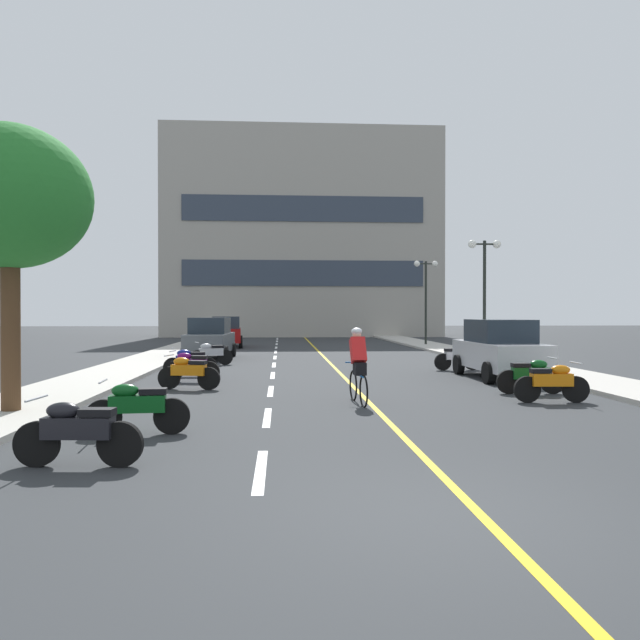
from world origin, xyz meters
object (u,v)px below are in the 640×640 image
(street_lamp_mid, at_px, (485,271))
(parked_car_far, at_px, (226,332))
(motorcycle_1, at_px, (137,406))
(motorcycle_4, at_px, (188,372))
(motorcycle_5, at_px, (191,366))
(roadside_tree, at_px, (10,199))
(motorcycle_6, at_px, (190,361))
(motorcycle_3, at_px, (531,375))
(cyclist_rider, at_px, (358,364))
(motorcycle_7, at_px, (458,357))
(motorcycle_0, at_px, (77,431))
(motorcycle_8, at_px, (211,353))
(parked_car_mid, at_px, (210,338))
(parked_car_near, at_px, (500,349))
(motorcycle_2, at_px, (552,382))
(street_lamp_far, at_px, (426,283))

(street_lamp_mid, xyz_separation_m, parked_car_far, (-12.14, 10.17, -2.94))
(street_lamp_mid, height_order, motorcycle_1, street_lamp_mid)
(motorcycle_1, bearing_deg, motorcycle_4, 90.51)
(motorcycle_1, distance_m, motorcycle_5, 7.90)
(parked_car_far, distance_m, motorcycle_4, 20.23)
(roadside_tree, xyz_separation_m, motorcycle_1, (2.88, -2.02, -3.77))
(motorcycle_6, bearing_deg, street_lamp_mid, 28.90)
(motorcycle_3, bearing_deg, motorcycle_6, 151.66)
(motorcycle_3, bearing_deg, cyclist_rider, -163.55)
(motorcycle_6, bearing_deg, motorcycle_5, -80.92)
(motorcycle_1, relative_size, motorcycle_4, 1.01)
(parked_car_far, xyz_separation_m, motorcycle_5, (0.58, -18.32, -0.44))
(roadside_tree, xyz_separation_m, cyclist_rider, (6.98, 1.25, -3.36))
(cyclist_rider, bearing_deg, motorcycle_7, 59.51)
(roadside_tree, height_order, motorcycle_0, roadside_tree)
(motorcycle_8, bearing_deg, motorcycle_1, -88.67)
(street_lamp_mid, xyz_separation_m, parked_car_mid, (-12.04, 0.91, -2.94))
(motorcycle_0, xyz_separation_m, motorcycle_1, (0.28, 2.09, 0.00))
(parked_car_near, distance_m, cyclist_rider, 7.00)
(parked_car_mid, bearing_deg, street_lamp_mid, -4.31)
(street_lamp_mid, height_order, parked_car_near, street_lamp_mid)
(parked_car_mid, distance_m, cyclist_rider, 14.52)
(parked_car_near, relative_size, motorcycle_2, 2.48)
(motorcycle_2, distance_m, motorcycle_5, 9.96)
(motorcycle_1, distance_m, motorcycle_2, 9.02)
(roadside_tree, height_order, street_lamp_mid, roadside_tree)
(parked_car_mid, xyz_separation_m, motorcycle_6, (0.21, -7.44, -0.44))
(parked_car_mid, height_order, motorcycle_0, parked_car_mid)
(street_lamp_far, relative_size, parked_car_mid, 1.19)
(street_lamp_mid, relative_size, motorcycle_3, 3.00)
(parked_car_near, height_order, cyclist_rider, parked_car_near)
(motorcycle_4, distance_m, motorcycle_6, 3.55)
(cyclist_rider, bearing_deg, motorcycle_8, 113.28)
(motorcycle_3, relative_size, motorcycle_7, 1.00)
(motorcycle_2, relative_size, motorcycle_3, 1.00)
(street_lamp_mid, relative_size, street_lamp_far, 1.00)
(roadside_tree, relative_size, motorcycle_8, 3.40)
(motorcycle_2, relative_size, motorcycle_7, 1.00)
(parked_car_mid, height_order, motorcycle_5, parked_car_mid)
(roadside_tree, distance_m, cyclist_rider, 7.85)
(parked_car_near, height_order, motorcycle_8, parked_car_near)
(roadside_tree, distance_m, street_lamp_mid, 19.96)
(street_lamp_far, relative_size, motorcycle_8, 3.12)
(parked_car_far, bearing_deg, parked_car_near, -61.16)
(motorcycle_4, relative_size, motorcycle_8, 1.03)
(motorcycle_8, height_order, cyclist_rider, cyclist_rider)
(parked_car_far, height_order, motorcycle_1, parked_car_far)
(motorcycle_2, relative_size, motorcycle_5, 1.00)
(street_lamp_far, relative_size, motorcycle_0, 2.99)
(street_lamp_far, bearing_deg, roadside_tree, -119.80)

